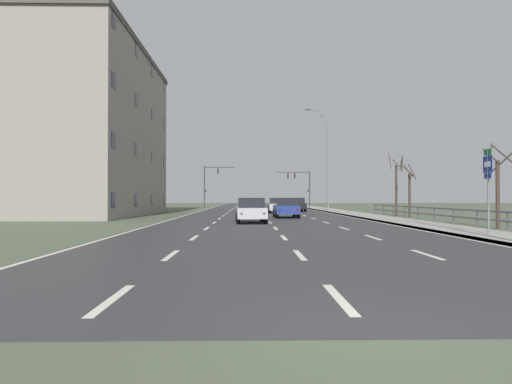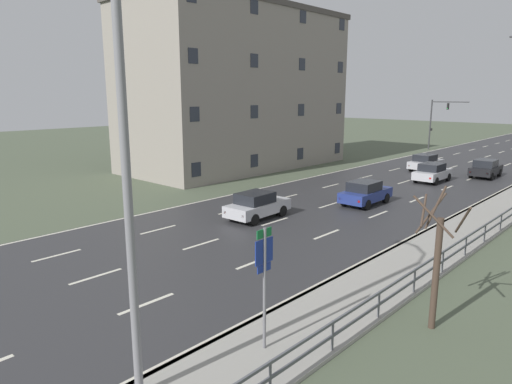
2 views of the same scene
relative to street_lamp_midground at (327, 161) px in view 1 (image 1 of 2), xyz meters
The scene contains 17 objects.
ground_plane 9.59m from the street_lamp_midground, 164.86° to the left, with size 160.00×160.00×0.12m.
road_asphalt_strip 16.83m from the street_lamp_midground, 117.97° to the left, with size 14.00×120.00×0.03m.
sidewalk_right 15.12m from the street_lamp_midground, 85.96° to the left, with size 3.00×120.00×0.12m.
guardrail 25.54m from the street_lamp_midground, 84.48° to the right, with size 0.07×28.64×1.00m.
street_lamp_midground is the anchor object (origin of this frame).
highway_sign 32.80m from the street_lamp_midground, 88.33° to the right, with size 0.09×0.68×3.60m.
traffic_signal_right 17.52m from the street_lamp_midground, 92.70° to the left, with size 5.08×0.36×5.66m.
traffic_signal_left 22.88m from the street_lamp_midground, 129.62° to the left, with size 4.65×0.36×6.37m.
car_near_left 8.83m from the street_lamp_midground, 141.96° to the right, with size 1.85×4.11×1.57m.
car_near_right 5.92m from the street_lamp_midground, 167.94° to the left, with size 1.95×4.16×1.57m.
car_distant 17.04m from the street_lamp_midground, 110.97° to the right, with size 1.90×4.13×1.57m.
car_far_right 9.85m from the street_lamp_midground, behind, with size 1.93×4.15×1.57m.
car_far_left 24.64m from the street_lamp_midground, 111.00° to the right, with size 1.99×4.18×1.57m.
brick_building 25.35m from the street_lamp_midground, 158.28° to the right, with size 10.73×22.36×15.07m.
bare_tree_near 28.59m from the street_lamp_midground, 82.27° to the right, with size 1.55×1.62×4.40m.
bare_tree_mid 15.37m from the street_lamp_midground, 73.44° to the right, with size 1.18×0.86×4.32m.
bare_tree_far 12.99m from the street_lamp_midground, 71.73° to the right, with size 1.26×1.28×5.51m.
Camera 1 is at (-1.42, -5.10, 1.59)m, focal length 32.14 mm.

